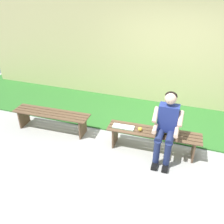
{
  "coord_description": "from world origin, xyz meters",
  "views": [
    {
      "loc": [
        -0.44,
        3.62,
        2.84
      ],
      "look_at": [
        0.75,
        0.15,
        0.77
      ],
      "focal_mm": 37.82,
      "sensor_mm": 36.0,
      "label": 1
    }
  ],
  "objects_px": {
    "bench_near": "(153,136)",
    "book_open": "(123,127)",
    "apple": "(140,129)",
    "bench_far": "(52,117)",
    "person_seated": "(167,125)"
  },
  "relations": [
    {
      "from": "bench_near",
      "to": "person_seated",
      "type": "xyz_separation_m",
      "value": [
        -0.22,
        0.1,
        0.35
      ]
    },
    {
      "from": "bench_far",
      "to": "book_open",
      "type": "xyz_separation_m",
      "value": [
        -1.59,
        0.05,
        0.11
      ]
    },
    {
      "from": "apple",
      "to": "bench_far",
      "type": "bearing_deg",
      "value": -1.82
    },
    {
      "from": "bench_near",
      "to": "apple",
      "type": "height_order",
      "value": "apple"
    },
    {
      "from": "bench_near",
      "to": "bench_far",
      "type": "distance_m",
      "value": 2.15
    },
    {
      "from": "bench_far",
      "to": "book_open",
      "type": "height_order",
      "value": "book_open"
    },
    {
      "from": "apple",
      "to": "book_open",
      "type": "bearing_deg",
      "value": -2.02
    },
    {
      "from": "bench_near",
      "to": "bench_far",
      "type": "height_order",
      "value": "same"
    },
    {
      "from": "bench_far",
      "to": "person_seated",
      "type": "height_order",
      "value": "person_seated"
    },
    {
      "from": "bench_far",
      "to": "bench_near",
      "type": "bearing_deg",
      "value": -180.0
    },
    {
      "from": "bench_far",
      "to": "person_seated",
      "type": "relative_size",
      "value": 1.35
    },
    {
      "from": "person_seated",
      "to": "apple",
      "type": "distance_m",
      "value": 0.51
    },
    {
      "from": "bench_near",
      "to": "apple",
      "type": "relative_size",
      "value": 22.11
    },
    {
      "from": "bench_far",
      "to": "apple",
      "type": "xyz_separation_m",
      "value": [
        -1.91,
        0.06,
        0.14
      ]
    },
    {
      "from": "bench_near",
      "to": "book_open",
      "type": "height_order",
      "value": "book_open"
    }
  ]
}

